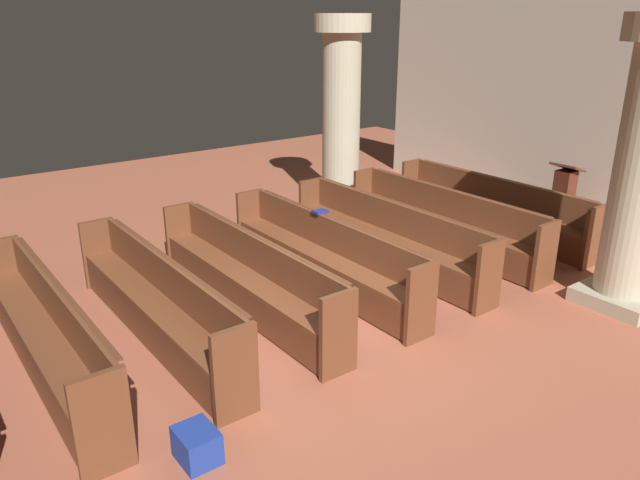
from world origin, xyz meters
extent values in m
plane|color=#AD5B42|center=(0.00, 0.00, 0.00)|extent=(19.20, 19.20, 0.00)
cube|color=beige|center=(0.00, 6.08, 2.25)|extent=(10.00, 0.16, 4.50)
cube|color=brown|center=(-0.83, 4.16, 0.45)|extent=(3.52, 0.38, 0.05)
cube|color=brown|center=(-0.83, 4.32, 0.69)|extent=(3.52, 0.04, 0.43)
cube|color=brown|center=(-0.83, 4.37, 0.89)|extent=(3.38, 0.06, 0.02)
cube|color=brown|center=(-2.62, 4.16, 0.45)|extent=(0.06, 0.44, 0.90)
cube|color=brown|center=(0.96, 4.16, 0.45)|extent=(0.06, 0.44, 0.90)
cube|color=brown|center=(-0.83, 3.98, 0.22)|extent=(3.52, 0.03, 0.40)
cube|color=brown|center=(-0.83, 3.01, 0.45)|extent=(3.52, 0.38, 0.05)
cube|color=brown|center=(-0.83, 3.18, 0.69)|extent=(3.52, 0.04, 0.43)
cube|color=brown|center=(-0.83, 3.23, 0.89)|extent=(3.38, 0.06, 0.02)
cube|color=brown|center=(-2.62, 3.01, 0.45)|extent=(0.06, 0.44, 0.90)
cube|color=brown|center=(0.96, 3.01, 0.45)|extent=(0.06, 0.44, 0.90)
cube|color=brown|center=(-0.83, 2.84, 0.22)|extent=(3.52, 0.03, 0.40)
cube|color=brown|center=(-0.83, 1.87, 0.45)|extent=(3.52, 0.38, 0.05)
cube|color=brown|center=(-0.83, 2.03, 0.69)|extent=(3.52, 0.04, 0.43)
cube|color=brown|center=(-0.83, 2.08, 0.89)|extent=(3.38, 0.06, 0.02)
cube|color=brown|center=(-2.62, 1.87, 0.45)|extent=(0.06, 0.44, 0.90)
cube|color=brown|center=(0.96, 1.87, 0.45)|extent=(0.06, 0.44, 0.90)
cube|color=brown|center=(-0.83, 1.69, 0.22)|extent=(3.52, 0.03, 0.40)
cube|color=brown|center=(-0.83, 0.72, 0.45)|extent=(3.52, 0.38, 0.05)
cube|color=brown|center=(-0.83, 0.89, 0.69)|extent=(3.52, 0.04, 0.43)
cube|color=brown|center=(-0.83, 0.94, 0.89)|extent=(3.38, 0.06, 0.02)
cube|color=brown|center=(-2.62, 0.72, 0.45)|extent=(0.06, 0.44, 0.90)
cube|color=brown|center=(0.96, 0.72, 0.45)|extent=(0.06, 0.44, 0.90)
cube|color=brown|center=(-0.83, 0.55, 0.22)|extent=(3.52, 0.03, 0.40)
cube|color=brown|center=(-0.83, -0.42, 0.45)|extent=(3.52, 0.38, 0.05)
cube|color=brown|center=(-0.83, -0.26, 0.69)|extent=(3.52, 0.05, 0.43)
cube|color=brown|center=(-0.83, -0.21, 0.89)|extent=(3.38, 0.06, 0.02)
cube|color=brown|center=(-2.62, -0.42, 0.45)|extent=(0.06, 0.44, 0.90)
cube|color=brown|center=(0.96, -0.42, 0.45)|extent=(0.06, 0.44, 0.90)
cube|color=brown|center=(-0.83, -0.60, 0.22)|extent=(3.52, 0.03, 0.40)
cube|color=brown|center=(-0.83, -1.57, 0.45)|extent=(3.52, 0.38, 0.05)
cube|color=brown|center=(-0.83, -1.40, 0.69)|extent=(3.52, 0.04, 0.43)
cube|color=brown|center=(-0.83, -1.35, 0.89)|extent=(3.38, 0.06, 0.02)
cube|color=brown|center=(-2.62, -1.57, 0.45)|extent=(0.06, 0.44, 0.90)
cube|color=brown|center=(0.96, -1.57, 0.45)|extent=(0.06, 0.44, 0.90)
cube|color=brown|center=(-0.83, -1.74, 0.22)|extent=(3.52, 0.03, 0.40)
cube|color=brown|center=(-0.83, -2.71, 0.45)|extent=(3.52, 0.38, 0.05)
cube|color=brown|center=(-0.83, -2.55, 0.69)|extent=(3.52, 0.04, 0.43)
cube|color=brown|center=(-0.83, -2.50, 0.89)|extent=(3.38, 0.06, 0.02)
cube|color=brown|center=(-2.62, -2.71, 0.45)|extent=(0.06, 0.44, 0.90)
cube|color=brown|center=(0.96, -2.71, 0.45)|extent=(0.06, 0.44, 0.90)
cube|color=brown|center=(-0.83, -2.89, 0.22)|extent=(3.52, 0.03, 0.40)
cube|color=tan|center=(1.81, 3.39, 0.09)|extent=(0.91, 0.91, 0.18)
cube|color=tan|center=(-3.43, 3.13, 0.09)|extent=(0.91, 0.91, 0.18)
cylinder|color=#BCB293|center=(-3.43, 3.13, 1.65)|extent=(0.67, 0.67, 2.93)
cylinder|color=beige|center=(-3.43, 3.13, 3.26)|extent=(0.98, 0.98, 0.30)
cube|color=#411E13|center=(-0.37, 5.51, 0.03)|extent=(0.45, 0.45, 0.06)
cube|color=#4C2316|center=(-0.37, 5.51, 0.47)|extent=(0.28, 0.28, 0.95)
cube|color=#502518|center=(-0.37, 5.51, 1.01)|extent=(0.48, 0.35, 0.15)
cube|color=navy|center=(-1.14, 0.93, 0.92)|extent=(0.14, 0.19, 0.04)
cube|color=navy|center=(1.23, -2.09, 0.14)|extent=(0.36, 0.30, 0.28)
camera|label=1|loc=(4.97, -3.68, 3.36)|focal=33.77mm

